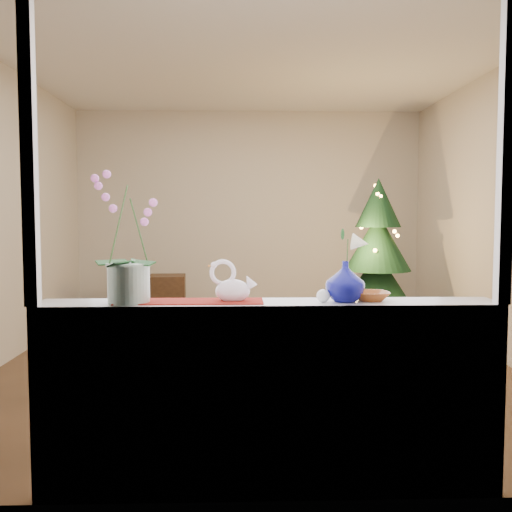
{
  "coord_description": "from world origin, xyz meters",
  "views": [
    {
      "loc": [
        -0.15,
        -5.07,
        1.33
      ],
      "look_at": [
        -0.03,
        -1.4,
        1.07
      ],
      "focal_mm": 40.0,
      "sensor_mm": 36.0,
      "label": 1
    }
  ],
  "objects_px": {
    "amber_dish": "(370,297)",
    "xmas_tree": "(378,258)",
    "side_table": "(149,302)",
    "orchid_pot": "(128,237)",
    "blue_vase": "(345,278)",
    "paperweight": "(323,296)",
    "swan": "(233,282)"
  },
  "relations": [
    {
      "from": "amber_dish",
      "to": "xmas_tree",
      "type": "distance_m",
      "value": 3.57
    },
    {
      "from": "side_table",
      "to": "amber_dish",
      "type": "bearing_deg",
      "value": -70.46
    },
    {
      "from": "amber_dish",
      "to": "side_table",
      "type": "bearing_deg",
      "value": 113.03
    },
    {
      "from": "orchid_pot",
      "to": "amber_dish",
      "type": "bearing_deg",
      "value": 1.68
    },
    {
      "from": "blue_vase",
      "to": "side_table",
      "type": "distance_m",
      "value": 4.35
    },
    {
      "from": "orchid_pot",
      "to": "blue_vase",
      "type": "height_order",
      "value": "orchid_pot"
    },
    {
      "from": "paperweight",
      "to": "amber_dish",
      "type": "distance_m",
      "value": 0.24
    },
    {
      "from": "orchid_pot",
      "to": "xmas_tree",
      "type": "height_order",
      "value": "xmas_tree"
    },
    {
      "from": "amber_dish",
      "to": "xmas_tree",
      "type": "relative_size",
      "value": 0.09
    },
    {
      "from": "blue_vase",
      "to": "paperweight",
      "type": "relative_size",
      "value": 3.52
    },
    {
      "from": "orchid_pot",
      "to": "paperweight",
      "type": "distance_m",
      "value": 0.96
    },
    {
      "from": "swan",
      "to": "xmas_tree",
      "type": "bearing_deg",
      "value": 80.9
    },
    {
      "from": "blue_vase",
      "to": "xmas_tree",
      "type": "distance_m",
      "value": 3.63
    },
    {
      "from": "swan",
      "to": "blue_vase",
      "type": "bearing_deg",
      "value": 13.56
    },
    {
      "from": "blue_vase",
      "to": "side_table",
      "type": "relative_size",
      "value": 0.26
    },
    {
      "from": "paperweight",
      "to": "side_table",
      "type": "distance_m",
      "value": 4.32
    },
    {
      "from": "xmas_tree",
      "to": "paperweight",
      "type": "bearing_deg",
      "value": -107.75
    },
    {
      "from": "paperweight",
      "to": "amber_dish",
      "type": "bearing_deg",
      "value": 12.29
    },
    {
      "from": "orchid_pot",
      "to": "side_table",
      "type": "height_order",
      "value": "orchid_pot"
    },
    {
      "from": "orchid_pot",
      "to": "paperweight",
      "type": "bearing_deg",
      "value": -1.09
    },
    {
      "from": "xmas_tree",
      "to": "amber_dish",
      "type": "bearing_deg",
      "value": -104.41
    },
    {
      "from": "blue_vase",
      "to": "xmas_tree",
      "type": "bearing_deg",
      "value": 73.76
    },
    {
      "from": "paperweight",
      "to": "xmas_tree",
      "type": "bearing_deg",
      "value": 72.25
    },
    {
      "from": "swan",
      "to": "xmas_tree",
      "type": "xyz_separation_m",
      "value": [
        1.55,
        3.47,
        -0.15
      ]
    },
    {
      "from": "orchid_pot",
      "to": "swan",
      "type": "xyz_separation_m",
      "value": [
        0.49,
        0.02,
        -0.22
      ]
    },
    {
      "from": "swan",
      "to": "side_table",
      "type": "height_order",
      "value": "swan"
    },
    {
      "from": "blue_vase",
      "to": "paperweight",
      "type": "height_order",
      "value": "blue_vase"
    },
    {
      "from": "swan",
      "to": "paperweight",
      "type": "bearing_deg",
      "value": 9.81
    },
    {
      "from": "amber_dish",
      "to": "orchid_pot",
      "type": "bearing_deg",
      "value": -178.32
    },
    {
      "from": "orchid_pot",
      "to": "blue_vase",
      "type": "distance_m",
      "value": 1.04
    },
    {
      "from": "paperweight",
      "to": "side_table",
      "type": "relative_size",
      "value": 0.08
    },
    {
      "from": "amber_dish",
      "to": "side_table",
      "type": "relative_size",
      "value": 0.19
    }
  ]
}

